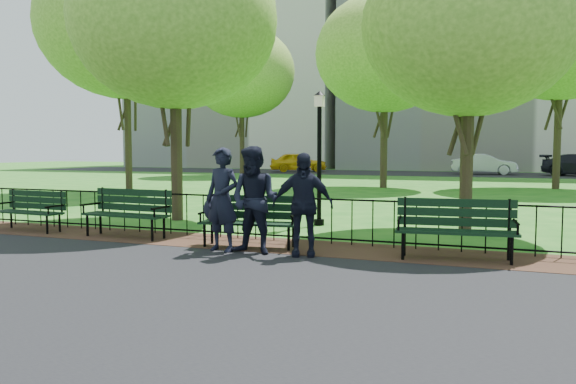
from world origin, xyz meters
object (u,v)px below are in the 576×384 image
at_px(tree_far_w, 242,72).
at_px(tree_far_c, 385,53).
at_px(person_left, 222,199).
at_px(tree_near_w, 174,21).
at_px(tree_near_e, 470,25).
at_px(park_bench_left_b, 32,206).
at_px(person_right, 303,204).
at_px(park_bench_left_a, 129,208).
at_px(tree_mid_w, 126,24).
at_px(sedan_silver, 484,164).
at_px(tree_far_e, 561,30).
at_px(person_mid, 255,200).
at_px(park_bench_right_a, 456,222).
at_px(lamppost, 319,153).
at_px(taxi, 298,162).
at_px(park_bench_main, 234,212).

bearing_deg(tree_far_w, tree_far_c, -36.89).
distance_m(tree_far_w, person_left, 29.92).
xyz_separation_m(tree_near_w, person_left, (3.21, -3.62, -4.15)).
bearing_deg(tree_far_c, tree_near_e, -71.66).
distance_m(park_bench_left_b, person_right, 6.72).
bearing_deg(park_bench_left_a, tree_near_w, 105.53).
bearing_deg(tree_mid_w, tree_near_w, -46.38).
relative_size(tree_near_e, sedan_silver, 1.43).
xyz_separation_m(tree_near_w, tree_far_e, (10.25, 16.19, 2.18)).
xyz_separation_m(tree_near_w, tree_mid_w, (-6.82, 7.16, 1.90)).
relative_size(tree_near_e, person_mid, 3.47).
bearing_deg(sedan_silver, park_bench_left_b, 158.26).
relative_size(person_left, person_mid, 0.99).
xyz_separation_m(park_bench_left_a, tree_near_w, (-0.62, 2.87, 4.47)).
relative_size(tree_mid_w, person_right, 5.68).
distance_m(park_bench_right_a, tree_far_c, 18.63).
bearing_deg(tree_near_w, lamppost, 5.12).
bearing_deg(person_right, person_mid, 170.67).
bearing_deg(taxi, person_left, 173.41).
xyz_separation_m(person_left, person_mid, (0.65, -0.04, 0.01)).
height_order(tree_near_e, taxi, tree_near_e).
xyz_separation_m(park_bench_left_b, tree_near_e, (9.12, 3.35, 3.97)).
bearing_deg(lamppost, person_right, -76.38).
bearing_deg(park_bench_right_a, sedan_silver, 85.01).
distance_m(tree_mid_w, person_right, 16.87).
bearing_deg(tree_mid_w, tree_far_w, 98.11).
relative_size(tree_near_e, tree_far_c, 0.71).
bearing_deg(tree_far_c, lamppost, -85.15).
distance_m(park_bench_main, lamppost, 3.70).
distance_m(lamppost, tree_near_w, 5.04).
distance_m(tree_near_w, person_mid, 6.74).
bearing_deg(park_bench_left_a, tree_far_c, 86.70).
relative_size(tree_far_w, person_mid, 5.46).
xyz_separation_m(tree_far_e, person_right, (-5.55, -19.74, -6.37)).
xyz_separation_m(park_bench_main, person_right, (1.49, -0.39, 0.24)).
bearing_deg(person_mid, park_bench_right_a, 17.21).
xyz_separation_m(tree_near_e, person_left, (-3.93, -4.08, -3.59)).
bearing_deg(person_left, tree_far_e, 80.45).
bearing_deg(tree_near_e, person_left, -133.94).
xyz_separation_m(lamppost, tree_mid_w, (-10.59, 6.82, 5.23)).
relative_size(park_bench_right_a, tree_near_e, 0.30).
height_order(park_bench_left_b, taxi, taxi).
height_order(tree_near_w, tree_mid_w, tree_mid_w).
bearing_deg(park_bench_right_a, tree_mid_w, 138.34).
bearing_deg(park_bench_main, tree_near_w, 128.38).
xyz_separation_m(lamppost, tree_far_w, (-12.84, 22.60, 5.38)).
relative_size(tree_far_c, person_left, 4.93).
height_order(lamppost, tree_mid_w, tree_mid_w).
xyz_separation_m(tree_far_w, person_left, (12.28, -26.57, -6.20)).
bearing_deg(tree_far_e, taxi, 141.64).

